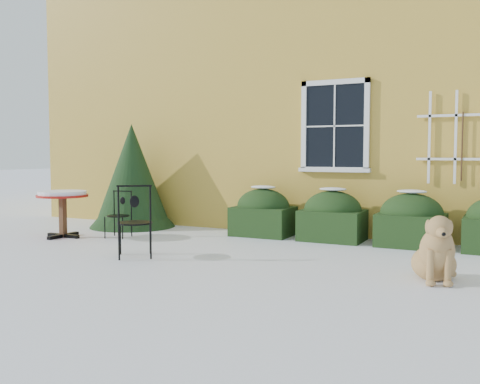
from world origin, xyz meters
The scene contains 8 objects.
ground centered at (0.00, 0.00, 0.00)m, with size 80.00×80.00×0.00m, color white.
house centered at (0.00, 7.00, 3.22)m, with size 12.40×8.40×6.40m.
hedge_row centered at (1.65, 2.55, 0.40)m, with size 4.95×0.80×0.91m.
evergreen_shrub centered at (-3.17, 2.44, 0.84)m, with size 1.73×1.73×2.09m.
bistro_table centered at (-3.40, 0.75, 0.69)m, with size 0.89×0.89×0.83m.
patio_chair_near centered at (-1.09, -0.18, 0.52)m, with size 0.65×0.65×1.05m.
patio_chair_far centered at (-2.51, 1.22, 0.41)m, with size 0.43×0.43×0.82m.
dog centered at (2.94, 0.18, 0.33)m, with size 0.65×0.91×0.81m.
Camera 1 is at (3.63, -6.30, 1.47)m, focal length 40.00 mm.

